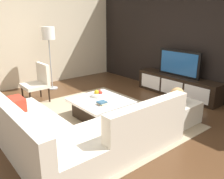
% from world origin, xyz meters
% --- Properties ---
extents(ground_plane, '(14.00, 14.00, 0.00)m').
position_xyz_m(ground_plane, '(0.00, 0.00, 0.00)').
color(ground_plane, '#4C301C').
extents(feature_wall_back, '(6.40, 0.12, 2.80)m').
position_xyz_m(feature_wall_back, '(0.00, 2.70, 1.40)').
color(feature_wall_back, black).
rests_on(feature_wall_back, ground).
extents(side_wall_left, '(0.12, 5.20, 2.80)m').
position_xyz_m(side_wall_left, '(-3.20, 0.20, 1.40)').
color(side_wall_left, beige).
rests_on(side_wall_left, ground).
extents(area_rug, '(3.18, 2.79, 0.01)m').
position_xyz_m(area_rug, '(-0.10, 0.00, 0.01)').
color(area_rug, tan).
rests_on(area_rug, ground).
extents(media_console, '(2.18, 0.46, 0.50)m').
position_xyz_m(media_console, '(0.00, 2.40, 0.25)').
color(media_console, black).
rests_on(media_console, ground).
extents(television, '(1.13, 0.06, 0.63)m').
position_xyz_m(television, '(0.00, 2.40, 0.81)').
color(television, black).
rests_on(television, media_console).
extents(sectional_couch, '(2.43, 2.34, 0.79)m').
position_xyz_m(sectional_couch, '(0.52, -0.88, 0.27)').
color(sectional_couch, beige).
rests_on(sectional_couch, ground).
extents(coffee_table, '(1.05, 0.95, 0.38)m').
position_xyz_m(coffee_table, '(-0.10, 0.10, 0.20)').
color(coffee_table, black).
rests_on(coffee_table, ground).
extents(accent_chair_near, '(0.56, 0.52, 0.87)m').
position_xyz_m(accent_chair_near, '(-1.81, -0.39, 0.49)').
color(accent_chair_near, black).
rests_on(accent_chair_near, ground).
extents(floor_lamp, '(0.33, 0.33, 1.64)m').
position_xyz_m(floor_lamp, '(-2.51, 0.26, 1.39)').
color(floor_lamp, '#A5A5AA').
rests_on(floor_lamp, ground).
extents(ottoman, '(0.70, 0.70, 0.40)m').
position_xyz_m(ottoman, '(0.91, 1.11, 0.20)').
color(ottoman, beige).
rests_on(ottoman, ground).
extents(fruit_bowl, '(0.28, 0.28, 0.14)m').
position_xyz_m(fruit_bowl, '(-0.28, 0.20, 0.43)').
color(fruit_bowl, silver).
rests_on(fruit_bowl, coffee_table).
extents(decorative_ball, '(0.27, 0.27, 0.27)m').
position_xyz_m(decorative_ball, '(0.91, 1.11, 0.53)').
color(decorative_ball, '#AD8451').
rests_on(decorative_ball, ottoman).
extents(book_stack, '(0.18, 0.16, 0.06)m').
position_xyz_m(book_stack, '(0.12, -0.02, 0.41)').
color(book_stack, '#CCB78C').
rests_on(book_stack, coffee_table).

